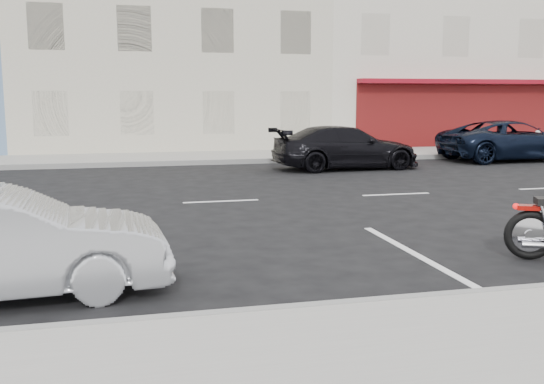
{
  "coord_description": "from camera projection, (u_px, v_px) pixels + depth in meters",
  "views": [
    {
      "loc": [
        -3.87,
        -12.51,
        2.19
      ],
      "look_at": [
        -1.83,
        -3.94,
        0.8
      ],
      "focal_mm": 40.0,
      "sensor_mm": 36.0,
      "label": 1
    }
  ],
  "objects": [
    {
      "name": "ground",
      "position": [
        311.0,
        198.0,
        13.25
      ],
      "size": [
        120.0,
        120.0,
        0.0
      ],
      "primitive_type": "plane",
      "color": "black",
      "rests_on": "ground"
    },
    {
      "name": "sidewalk_far",
      "position": [
        94.0,
        160.0,
        20.45
      ],
      "size": [
        80.0,
        3.4,
        0.15
      ],
      "primitive_type": "cube",
      "color": "gray",
      "rests_on": "ground"
    },
    {
      "name": "curb_near",
      "position": [
        5.0,
        337.0,
        5.37
      ],
      "size": [
        80.0,
        0.12,
        0.16
      ],
      "primitive_type": "cube",
      "color": "gray",
      "rests_on": "ground"
    },
    {
      "name": "curb_far",
      "position": [
        91.0,
        165.0,
        18.82
      ],
      "size": [
        80.0,
        0.12,
        0.16
      ],
      "primitive_type": "cube",
      "color": "gray",
      "rests_on": "ground"
    },
    {
      "name": "bldg_cream",
      "position": [
        165.0,
        18.0,
        27.56
      ],
      "size": [
        12.0,
        12.0,
        11.5
      ],
      "primitive_type": "cube",
      "color": "#BAB49D",
      "rests_on": "ground"
    },
    {
      "name": "bldg_corner",
      "position": [
        426.0,
        15.0,
        30.46
      ],
      "size": [
        14.0,
        12.0,
        12.5
      ],
      "primitive_type": "cube",
      "color": "beige",
      "rests_on": "ground"
    },
    {
      "name": "fire_hydrant",
      "position": [
        537.0,
        139.0,
        24.09
      ],
      "size": [
        0.2,
        0.2,
        0.72
      ],
      "color": "beige",
      "rests_on": "sidewalk_far"
    },
    {
      "name": "suv_far",
      "position": [
        511.0,
        141.0,
        20.91
      ],
      "size": [
        5.01,
        2.4,
        1.38
      ],
      "primitive_type": "imported",
      "rotation": [
        0.0,
        0.0,
        1.59
      ],
      "color": "black",
      "rests_on": "ground"
    },
    {
      "name": "car_far",
      "position": [
        346.0,
        147.0,
        18.45
      ],
      "size": [
        4.61,
        2.06,
        1.31
      ],
      "primitive_type": "imported",
      "rotation": [
        0.0,
        0.0,
        1.62
      ],
      "color": "black",
      "rests_on": "ground"
    }
  ]
}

